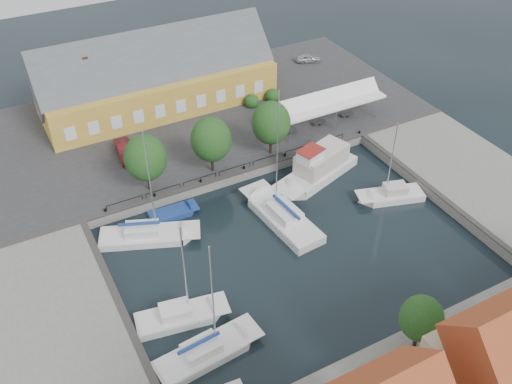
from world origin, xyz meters
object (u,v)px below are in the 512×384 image
warehouse (151,80)px  trawler (318,169)px  car_silver (308,58)px  east_boat_b (391,196)px  tent_canopy (328,103)px  launch_nw (173,214)px  car_red (125,151)px  west_boat_c (180,317)px  west_boat_a (147,237)px  west_boat_d (206,354)px  center_sailboat (282,218)px

warehouse → trawler: bearing=-63.9°
car_silver → east_boat_b: 30.56m
tent_canopy → launch_nw: (-22.04, -6.18, -3.59)m
launch_nw → trawler: bearing=-5.1°
car_silver → car_red: 32.15m
car_silver → west_boat_c: bearing=156.9°
west_boat_a → west_boat_d: size_ratio=1.08×
west_boat_a → car_silver: bearing=35.9°
warehouse → west_boat_c: warehouse is taller
warehouse → car_silver: size_ratio=8.27×
car_red → tent_canopy: bearing=-5.3°
west_boat_c → car_silver: bearing=45.4°
east_boat_b → launch_nw: size_ratio=1.94×
east_boat_b → launch_nw: bearing=158.7°
car_red → warehouse: bearing=60.0°
warehouse → west_boat_c: size_ratio=2.75×
tent_canopy → car_silver: size_ratio=4.06×
center_sailboat → east_boat_b: 11.81m
car_red → center_sailboat: bearing=-52.4°
west_boat_a → east_boat_b: bearing=-13.8°
center_sailboat → car_red: bearing=122.2°
warehouse → center_sailboat: size_ratio=2.00×
car_red → trawler: size_ratio=0.41×
center_sailboat → west_boat_a: 12.96m
car_red → car_silver: bearing=24.8°
car_red → launch_nw: 10.78m
center_sailboat → trawler: center_sailboat is taller
car_silver → west_boat_a: bearing=147.3°
west_boat_a → launch_nw: size_ratio=2.48×
warehouse → west_boat_c: bearing=-106.7°
tent_canopy → west_boat_a: (-25.44, -8.33, -3.41)m
car_red → east_boat_b: east_boat_b is taller
west_boat_d → launch_nw: (3.86, 16.67, -0.18)m
tent_canopy → west_boat_d: size_ratio=1.21×
west_boat_a → launch_nw: 4.02m
launch_nw → center_sailboat: bearing=-32.6°
car_silver → west_boat_a: (-32.43, -23.45, -1.32)m
car_red → east_boat_b: size_ratio=0.47×
west_boat_c → launch_nw: bearing=71.1°
warehouse → tent_canopy: (16.60, -13.86, -0.74)m
car_silver → west_boat_c: west_boat_c is taller
center_sailboat → trawler: bearing=32.3°
tent_canopy → west_boat_a: west_boat_a is taller
car_silver → east_boat_b: size_ratio=0.36×
car_silver → center_sailboat: size_ratio=0.24×
tent_canopy → west_boat_c: west_boat_c is taller
tent_canopy → west_boat_d: (-25.91, -22.86, -3.41)m
tent_canopy → trawler: (-6.09, -7.60, -2.67)m
warehouse → trawler: size_ratio=2.54×
car_red → launch_nw: car_red is taller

